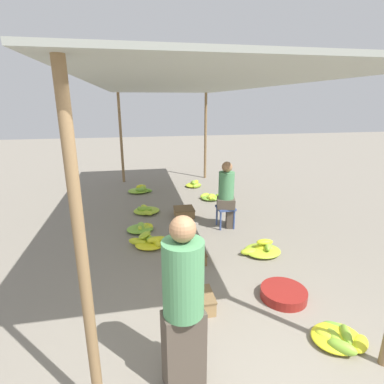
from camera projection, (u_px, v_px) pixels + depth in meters
name	position (u px, v px, depth m)	size (l,w,h in m)	color
canopy_post_front_left	(83.00, 269.00, 2.01)	(0.08, 0.08, 2.65)	olive
canopy_post_back_left	(121.00, 139.00, 8.96)	(0.08, 0.08, 2.65)	olive
canopy_post_back_right	(205.00, 137.00, 9.43)	(0.08, 0.08, 2.65)	olive
canopy_tarp	(183.00, 85.00, 5.32)	(3.00, 7.80, 0.04)	#9EA399
vendor_foreground	(183.00, 303.00, 2.44)	(0.39, 0.39, 1.59)	#4C4238
stool	(226.00, 211.00, 5.88)	(0.34, 0.34, 0.42)	#384C84
vendor_seated	(227.00, 194.00, 5.78)	(0.41, 0.41, 1.32)	#4C4238
basin_black	(284.00, 294.00, 3.80)	(0.58, 0.58, 0.12)	maroon
banana_pile_left_0	(142.00, 228.00, 5.77)	(0.54, 0.44, 0.16)	#B3CC2C
banana_pile_left_1	(149.00, 242.00, 5.15)	(0.67, 0.48, 0.23)	yellow
banana_pile_left_2	(140.00, 190.00, 8.21)	(0.67, 0.52, 0.20)	#74B337
banana_pile_left_3	(146.00, 210.00, 6.69)	(0.58, 0.62, 0.19)	#86BA34
banana_pile_right_0	(211.00, 197.00, 7.61)	(0.59, 0.55, 0.18)	yellow
banana_pile_right_1	(262.00, 249.00, 4.91)	(0.68, 0.52, 0.25)	#B1CB2C
banana_pile_right_2	(194.00, 184.00, 8.75)	(0.49, 0.50, 0.19)	#8BBC33
banana_pile_right_3	(339.00, 338.00, 3.09)	(0.59, 0.57, 0.16)	yellow
crate_near	(191.00, 256.00, 4.68)	(0.44, 0.44, 0.18)	brown
crate_mid	(197.00, 302.00, 3.59)	(0.39, 0.39, 0.19)	#9E7A4C
crate_far	(184.00, 212.00, 6.50)	(0.42, 0.42, 0.19)	olive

